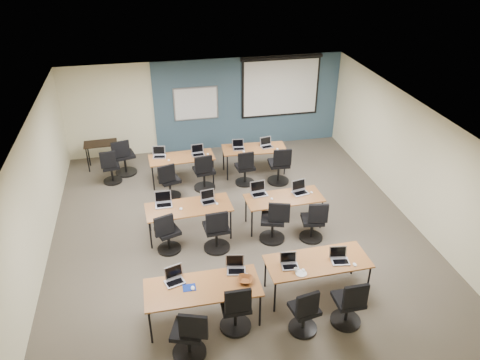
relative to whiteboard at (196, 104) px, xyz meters
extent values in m
cube|color=#6B6354|center=(0.30, -4.43, -1.45)|extent=(8.00, 9.00, 0.02)
cube|color=white|center=(0.30, -4.43, 1.25)|extent=(8.00, 9.00, 0.02)
cube|color=beige|center=(0.30, 0.07, -0.10)|extent=(8.00, 0.04, 2.70)
cube|color=beige|center=(0.30, -8.93, -0.10)|extent=(8.00, 0.04, 2.70)
cube|color=beige|center=(-3.70, -4.43, -0.10)|extent=(0.04, 9.00, 2.70)
cube|color=beige|center=(4.30, -4.43, -0.10)|extent=(0.04, 9.00, 2.70)
cube|color=#3D5977|center=(1.55, 0.04, -0.10)|extent=(5.50, 0.04, 2.70)
cube|color=#A1A8B6|center=(0.00, 0.00, 0.00)|extent=(1.28, 0.02, 0.98)
cube|color=white|center=(0.00, -0.01, 0.00)|extent=(1.20, 0.02, 0.90)
cube|color=black|center=(2.50, -0.02, 0.35)|extent=(2.32, 0.03, 1.82)
cube|color=white|center=(2.50, -0.03, 0.31)|extent=(2.20, 0.02, 1.62)
cylinder|color=black|center=(2.50, -0.03, 1.19)|extent=(2.40, 0.10, 0.10)
cube|color=#9E6729|center=(-0.78, -6.78, -0.73)|extent=(1.94, 0.81, 0.03)
cylinder|color=black|center=(-1.69, -7.13, -1.10)|extent=(0.04, 0.04, 0.70)
cylinder|color=black|center=(0.13, -7.13, -1.10)|extent=(0.04, 0.04, 0.70)
cylinder|color=black|center=(-1.69, -6.44, -1.10)|extent=(0.04, 0.04, 0.70)
cylinder|color=black|center=(0.13, -6.44, -1.10)|extent=(0.04, 0.04, 0.70)
cube|color=brown|center=(1.34, -6.54, -0.73)|extent=(1.87, 0.78, 0.03)
cylinder|color=black|center=(0.47, -6.87, -1.10)|extent=(0.04, 0.04, 0.70)
cylinder|color=black|center=(2.22, -6.87, -1.10)|extent=(0.04, 0.04, 0.70)
cylinder|color=black|center=(0.47, -6.21, -1.10)|extent=(0.04, 0.04, 0.70)
cylinder|color=black|center=(2.22, -6.21, -1.10)|extent=(0.04, 0.04, 0.70)
cube|color=brown|center=(-0.73, -4.26, -0.73)|extent=(1.82, 0.76, 0.03)
cylinder|color=black|center=(-1.58, -4.58, -1.10)|extent=(0.04, 0.04, 0.70)
cylinder|color=black|center=(0.12, -4.58, -1.10)|extent=(0.04, 0.04, 0.70)
cylinder|color=black|center=(-1.58, -3.94, -1.10)|extent=(0.04, 0.04, 0.70)
cylinder|color=black|center=(0.12, -3.94, -1.10)|extent=(0.04, 0.04, 0.70)
cube|color=brown|center=(1.37, -4.32, -0.73)|extent=(1.71, 0.71, 0.03)
cylinder|color=black|center=(0.58, -4.61, -1.10)|extent=(0.04, 0.04, 0.70)
cylinder|color=black|center=(2.17, -4.61, -1.10)|extent=(0.04, 0.04, 0.70)
cylinder|color=black|center=(0.58, -4.02, -1.10)|extent=(0.04, 0.04, 0.70)
cylinder|color=black|center=(2.17, -4.02, -1.10)|extent=(0.04, 0.04, 0.70)
cube|color=brown|center=(-0.64, -1.87, -0.73)|extent=(1.66, 0.69, 0.03)
cylinder|color=black|center=(-1.41, -2.15, -1.10)|extent=(0.04, 0.04, 0.70)
cylinder|color=black|center=(0.13, -2.15, -1.10)|extent=(0.04, 0.04, 0.70)
cylinder|color=black|center=(-1.41, -1.58, -1.10)|extent=(0.04, 0.04, 0.70)
cylinder|color=black|center=(0.13, -1.58, -1.10)|extent=(0.04, 0.04, 0.70)
cube|color=#9C6737|center=(1.31, -1.74, -0.73)|extent=(1.69, 0.70, 0.03)
cylinder|color=black|center=(0.52, -2.03, -1.10)|extent=(0.04, 0.04, 0.70)
cylinder|color=black|center=(2.09, -2.03, -1.10)|extent=(0.04, 0.04, 0.70)
cylinder|color=black|center=(0.52, -1.45, -1.10)|extent=(0.04, 0.04, 0.70)
cylinder|color=black|center=(2.09, -1.45, -1.10)|extent=(0.04, 0.04, 0.70)
cube|color=#AEAEB0|center=(-1.22, -6.59, -0.71)|extent=(0.32, 0.23, 0.02)
cube|color=black|center=(-1.22, -6.61, -0.70)|extent=(0.27, 0.14, 0.00)
cube|color=#AEAEB0|center=(-1.22, -6.46, -0.59)|extent=(0.32, 0.06, 0.22)
cube|color=black|center=(-1.22, -6.47, -0.59)|extent=(0.28, 0.04, 0.18)
ellipsoid|color=white|center=(-0.94, -6.79, -0.71)|extent=(0.08, 0.11, 0.04)
cylinder|color=black|center=(-1.11, -7.48, -1.42)|extent=(0.55, 0.55, 0.05)
cylinder|color=black|center=(-1.11, -7.48, -1.21)|extent=(0.06, 0.06, 0.48)
cube|color=black|center=(-1.11, -7.48, -0.93)|extent=(0.48, 0.48, 0.08)
cube|color=black|center=(-1.04, -7.68, -0.65)|extent=(0.44, 0.06, 0.44)
cube|color=#AEAEAE|center=(-0.15, -6.52, -0.71)|extent=(0.33, 0.24, 0.02)
cube|color=black|center=(-0.15, -6.54, -0.70)|extent=(0.28, 0.14, 0.00)
cube|color=#AEAEAE|center=(-0.15, -6.39, -0.58)|extent=(0.33, 0.06, 0.22)
cube|color=black|center=(-0.15, -6.40, -0.58)|extent=(0.29, 0.04, 0.18)
ellipsoid|color=white|center=(0.01, -6.65, -0.71)|extent=(0.09, 0.11, 0.03)
cylinder|color=black|center=(-0.28, -7.08, -1.42)|extent=(0.54, 0.54, 0.05)
cylinder|color=black|center=(-0.28, -7.08, -1.21)|extent=(0.06, 0.06, 0.48)
cube|color=black|center=(-0.28, -7.08, -0.93)|extent=(0.48, 0.48, 0.08)
cube|color=black|center=(-0.28, -7.30, -0.65)|extent=(0.43, 0.06, 0.44)
cube|color=silver|center=(0.80, -6.60, -0.71)|extent=(0.30, 0.22, 0.02)
cube|color=black|center=(0.80, -6.62, -0.70)|extent=(0.25, 0.13, 0.00)
cube|color=silver|center=(0.80, -6.48, -0.59)|extent=(0.30, 0.06, 0.21)
cube|color=black|center=(0.80, -6.49, -0.59)|extent=(0.26, 0.04, 0.17)
ellipsoid|color=white|center=(1.00, -6.74, -0.71)|extent=(0.07, 0.10, 0.03)
cylinder|color=black|center=(0.83, -7.37, -1.42)|extent=(0.49, 0.49, 0.05)
cylinder|color=black|center=(0.83, -7.37, -1.23)|extent=(0.06, 0.06, 0.43)
cube|color=black|center=(0.83, -7.37, -0.98)|extent=(0.43, 0.43, 0.08)
cube|color=black|center=(0.79, -7.56, -0.70)|extent=(0.40, 0.06, 0.44)
cube|color=#B7B7B7|center=(1.72, -6.65, -0.71)|extent=(0.31, 0.23, 0.02)
cube|color=black|center=(1.72, -6.67, -0.70)|extent=(0.27, 0.13, 0.00)
cube|color=#B7B7B7|center=(1.72, -6.53, -0.59)|extent=(0.31, 0.06, 0.22)
cube|color=black|center=(1.72, -6.54, -0.59)|extent=(0.27, 0.04, 0.18)
ellipsoid|color=white|center=(1.94, -6.79, -0.71)|extent=(0.09, 0.12, 0.04)
cylinder|color=black|center=(1.61, -7.36, -1.42)|extent=(0.53, 0.53, 0.05)
cylinder|color=black|center=(1.61, -7.36, -1.22)|extent=(0.06, 0.06, 0.46)
cube|color=black|center=(1.61, -7.36, -0.95)|extent=(0.46, 0.46, 0.08)
cube|color=black|center=(1.60, -7.57, -0.67)|extent=(0.42, 0.06, 0.44)
cube|color=#AAA9AB|center=(-1.24, -4.11, -0.71)|extent=(0.36, 0.26, 0.02)
cube|color=black|center=(-1.24, -4.13, -0.70)|extent=(0.30, 0.15, 0.00)
cube|color=#AAA9AB|center=(-1.24, -3.97, -0.57)|extent=(0.36, 0.07, 0.25)
cube|color=black|center=(-1.24, -3.98, -0.57)|extent=(0.31, 0.05, 0.20)
ellipsoid|color=white|center=(-0.90, -4.33, -0.71)|extent=(0.09, 0.12, 0.04)
cylinder|color=black|center=(-1.22, -4.71, -1.42)|extent=(0.50, 0.50, 0.05)
cylinder|color=black|center=(-1.22, -4.71, -1.23)|extent=(0.06, 0.06, 0.44)
cube|color=black|center=(-1.22, -4.71, -0.97)|extent=(0.44, 0.44, 0.08)
cube|color=black|center=(-1.29, -4.90, -0.69)|extent=(0.40, 0.06, 0.44)
cube|color=#ACACB9|center=(-0.29, -4.18, -0.71)|extent=(0.31, 0.23, 0.02)
cube|color=black|center=(-0.29, -4.20, -0.70)|extent=(0.26, 0.13, 0.00)
cube|color=#ACACB9|center=(-0.29, -4.06, -0.59)|extent=(0.31, 0.06, 0.22)
cube|color=black|center=(-0.29, -4.07, -0.59)|extent=(0.27, 0.04, 0.18)
ellipsoid|color=white|center=(-0.12, -4.29, -0.71)|extent=(0.06, 0.09, 0.03)
cylinder|color=black|center=(-0.23, -4.86, -1.42)|extent=(0.56, 0.56, 0.05)
cylinder|color=black|center=(-0.23, -4.86, -1.20)|extent=(0.06, 0.06, 0.49)
cube|color=black|center=(-0.23, -4.86, -0.92)|extent=(0.49, 0.49, 0.08)
cube|color=black|center=(-0.25, -5.09, -0.64)|extent=(0.45, 0.06, 0.44)
cube|color=#BBBBBC|center=(0.86, -4.10, -0.71)|extent=(0.35, 0.26, 0.02)
cube|color=black|center=(0.86, -4.12, -0.70)|extent=(0.30, 0.15, 0.00)
cube|color=#BBBBBC|center=(0.86, -3.96, -0.58)|extent=(0.35, 0.06, 0.24)
cube|color=black|center=(0.86, -3.97, -0.58)|extent=(0.31, 0.05, 0.20)
ellipsoid|color=white|center=(1.09, -4.34, -0.71)|extent=(0.08, 0.10, 0.03)
cylinder|color=black|center=(0.99, -4.79, -1.42)|extent=(0.55, 0.55, 0.05)
cylinder|color=black|center=(0.99, -4.79, -1.20)|extent=(0.06, 0.06, 0.49)
cube|color=black|center=(0.99, -4.79, -0.92)|extent=(0.49, 0.49, 0.08)
cube|color=black|center=(1.06, -5.00, -0.64)|extent=(0.45, 0.06, 0.44)
cube|color=silver|center=(1.78, -4.23, -0.71)|extent=(0.35, 0.25, 0.02)
cube|color=black|center=(1.78, -4.25, -0.70)|extent=(0.29, 0.15, 0.00)
cube|color=silver|center=(1.78, -4.09, -0.58)|extent=(0.35, 0.06, 0.24)
cube|color=black|center=(1.78, -4.10, -0.58)|extent=(0.31, 0.05, 0.20)
ellipsoid|color=white|center=(2.03, -4.26, -0.71)|extent=(0.08, 0.10, 0.03)
cylinder|color=black|center=(1.83, -4.94, -1.42)|extent=(0.51, 0.51, 0.05)
cylinder|color=black|center=(1.83, -4.94, -1.22)|extent=(0.06, 0.06, 0.45)
cube|color=black|center=(1.83, -4.94, -0.96)|extent=(0.45, 0.45, 0.08)
cube|color=black|center=(1.86, -5.14, -0.68)|extent=(0.41, 0.06, 0.44)
cube|color=silver|center=(-1.20, -1.76, -0.71)|extent=(0.33, 0.24, 0.02)
cube|color=black|center=(-1.20, -1.78, -0.70)|extent=(0.28, 0.14, 0.00)
cube|color=silver|center=(-1.20, -1.64, -0.58)|extent=(0.33, 0.06, 0.22)
cube|color=black|center=(-1.20, -1.64, -0.58)|extent=(0.29, 0.04, 0.18)
ellipsoid|color=white|center=(-0.98, -2.00, -0.71)|extent=(0.07, 0.10, 0.03)
cylinder|color=black|center=(-1.03, -2.58, -1.42)|extent=(0.52, 0.52, 0.05)
cylinder|color=black|center=(-1.03, -2.58, -1.22)|extent=(0.06, 0.06, 0.46)
cube|color=black|center=(-1.03, -2.58, -0.95)|extent=(0.46, 0.46, 0.08)
cube|color=black|center=(-1.09, -2.78, -0.67)|extent=(0.42, 0.06, 0.44)
cube|color=#B8B8BA|center=(-0.21, -1.85, -0.71)|extent=(0.32, 0.23, 0.02)
cube|color=black|center=(-0.21, -1.87, -0.70)|extent=(0.27, 0.14, 0.00)
cube|color=#B8B8BA|center=(-0.21, -1.73, -0.59)|extent=(0.32, 0.06, 0.22)
cube|color=black|center=(-0.21, -1.73, -0.59)|extent=(0.28, 0.04, 0.18)
ellipsoid|color=white|center=(0.04, -1.86, -0.71)|extent=(0.08, 0.10, 0.03)
cylinder|color=black|center=(-0.13, -2.33, -1.42)|extent=(0.55, 0.55, 0.05)
cylinder|color=black|center=(-0.13, -2.33, -1.21)|extent=(0.06, 0.06, 0.48)
cube|color=black|center=(-0.13, -2.33, -0.93)|extent=(0.48, 0.48, 0.08)
cube|color=black|center=(-0.16, -2.54, -0.65)|extent=(0.44, 0.06, 0.44)
cube|color=#B2B2BA|center=(0.89, -1.73, -0.71)|extent=(0.31, 0.22, 0.02)
cube|color=black|center=(0.89, -1.75, -0.70)|extent=(0.26, 0.13, 0.00)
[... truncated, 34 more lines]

